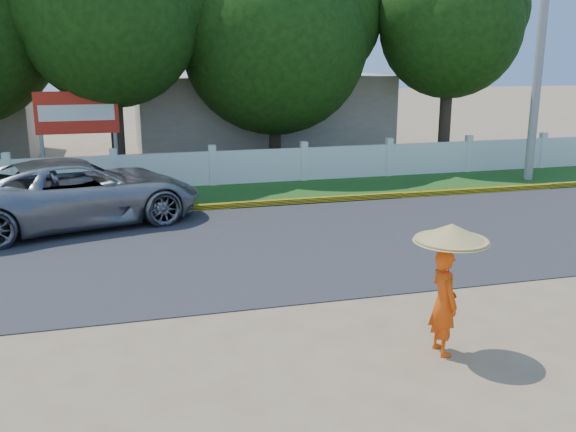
# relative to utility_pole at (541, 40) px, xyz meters

# --- Properties ---
(ground) EXTENTS (120.00, 120.00, 0.00)m
(ground) POSITION_rel_utility_pole_xyz_m (-10.22, -9.42, -4.47)
(ground) COLOR #9E8460
(ground) RESTS_ON ground
(road) EXTENTS (60.00, 7.00, 0.02)m
(road) POSITION_rel_utility_pole_xyz_m (-10.22, -4.92, -4.46)
(road) COLOR #38383A
(road) RESTS_ON ground
(grass_verge) EXTENTS (60.00, 3.50, 0.03)m
(grass_verge) POSITION_rel_utility_pole_xyz_m (-10.22, 0.33, -4.46)
(grass_verge) COLOR #2D601E
(grass_verge) RESTS_ON ground
(curb) EXTENTS (40.00, 0.18, 0.16)m
(curb) POSITION_rel_utility_pole_xyz_m (-10.22, -1.37, -4.39)
(curb) COLOR yellow
(curb) RESTS_ON ground
(fence) EXTENTS (40.00, 0.10, 1.10)m
(fence) POSITION_rel_utility_pole_xyz_m (-10.22, 1.78, -3.92)
(fence) COLOR silver
(fence) RESTS_ON ground
(building_near) EXTENTS (10.00, 6.00, 3.20)m
(building_near) POSITION_rel_utility_pole_xyz_m (-7.22, 8.58, -2.87)
(building_near) COLOR #B7AD99
(building_near) RESTS_ON ground
(utility_pole) EXTENTS (0.28, 0.28, 8.94)m
(utility_pole) POSITION_rel_utility_pole_xyz_m (0.00, 0.00, 0.00)
(utility_pole) COLOR gray
(utility_pole) RESTS_ON ground
(vehicle) EXTENTS (6.43, 4.24, 1.64)m
(vehicle) POSITION_rel_utility_pole_xyz_m (-14.08, -2.06, -3.65)
(vehicle) COLOR gray
(vehicle) RESTS_ON ground
(monk_with_parasol) EXTENTS (1.04, 1.04, 1.89)m
(monk_with_parasol) POSITION_rel_utility_pole_xyz_m (-8.80, -10.60, -3.24)
(monk_with_parasol) COLOR #F14C0C
(monk_with_parasol) RESTS_ON ground
(billboard) EXTENTS (2.50, 0.13, 2.95)m
(billboard) POSITION_rel_utility_pole_xyz_m (-14.23, 2.88, -2.33)
(billboard) COLOR gray
(billboard) RESTS_ON ground
(tree_row) EXTENTS (26.66, 7.87, 8.66)m
(tree_row) POSITION_rel_utility_pole_xyz_m (-12.62, 4.63, 0.36)
(tree_row) COLOR #473828
(tree_row) RESTS_ON ground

